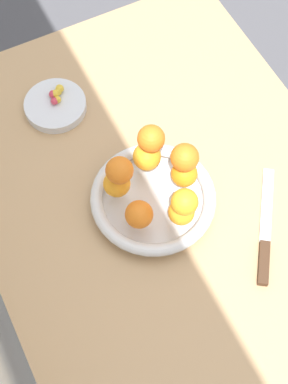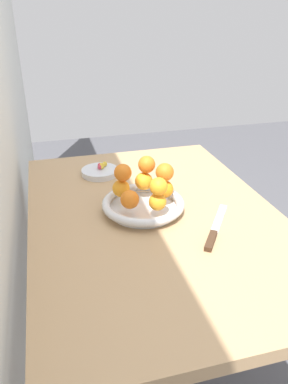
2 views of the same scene
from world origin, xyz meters
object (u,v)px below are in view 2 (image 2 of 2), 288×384
fruit_bowl (143,205)px  candy_ball_4 (100,167)px  orange_0 (121,188)px  orange_1 (130,199)px  orange_2 (158,202)px  orange_8 (146,165)px  orange_3 (165,189)px  orange_7 (159,186)px  dining_table (154,237)px  candy_dish (100,172)px  orange_6 (123,173)px  candy_ball_5 (103,165)px  knife (215,230)px  candy_ball_1 (101,165)px  candy_ball_0 (105,164)px  candy_ball_3 (102,167)px  candy_ball_2 (100,165)px  orange_4 (144,181)px  orange_5 (165,172)px

fruit_bowl → candy_ball_4: bearing=15.4°
orange_0 → orange_1: (-0.08, -0.01, 0.00)m
orange_2 → orange_8: orange_8 is taller
orange_3 → orange_7: 0.10m
dining_table → fruit_bowl: size_ratio=4.29×
candy_dish → orange_6: (-0.28, -0.03, 0.11)m
orange_1 → candy_ball_5: size_ratio=3.43×
knife → orange_2: bearing=56.2°
orange_1 → candy_ball_1: (0.37, 0.03, -0.04)m
candy_ball_0 → candy_ball_3: bearing=147.8°
orange_7 → candy_ball_2: 0.43m
fruit_bowl → candy_ball_0: (0.34, 0.06, 0.01)m
orange_6 → orange_7: bearing=-145.0°
orange_1 → candy_ball_3: 0.35m
candy_ball_3 → orange_4: bearing=-157.7°
orange_4 → orange_7: (-0.15, -0.00, 0.05)m
orange_4 → candy_ball_2: orange_4 is taller
orange_1 → orange_2: size_ratio=1.06×
fruit_bowl → orange_8: (0.07, -0.03, 0.10)m
candy_ball_2 → fruit_bowl: bearing=-166.1°
candy_ball_0 → knife: size_ratio=0.09×
orange_8 → orange_0: bearing=109.1°
orange_0 → orange_6: bearing=-125.7°
orange_0 → orange_4: size_ratio=0.94×
dining_table → orange_1: 0.18m
candy_ball_4 → knife: (-0.48, -0.25, -0.03)m
orange_4 → orange_5: 0.10m
fruit_bowl → orange_3: bearing=-88.8°
orange_0 → orange_8: orange_8 is taller
candy_ball_1 → candy_ball_2: 0.00m
candy_dish → candy_ball_3: (-0.00, -0.01, 0.02)m
candy_ball_3 → fruit_bowl: bearing=-165.9°
orange_5 → candy_ball_1: bearing=24.6°
candy_ball_1 → candy_ball_5: (0.00, -0.01, -0.00)m
candy_ball_1 → knife: candy_ball_1 is taller
orange_5 → orange_6: 0.13m
candy_ball_2 → candy_ball_3: bearing=-168.5°
fruit_bowl → orange_4: orange_4 is taller
orange_0 → candy_ball_4: size_ratio=3.24×
candy_ball_1 → candy_ball_4: bearing=153.4°
orange_1 → candy_ball_0: size_ratio=2.89×
orange_6 → candy_ball_0: (0.30, 0.01, -0.09)m
orange_2 → orange_6: bearing=36.1°
candy_ball_3 → candy_ball_5: size_ratio=0.99×
dining_table → orange_3: (0.03, -0.04, 0.16)m
dining_table → candy_ball_0: candy_ball_0 is taller
knife → candy_dish: bearing=27.9°
orange_1 → orange_2: orange_1 is taller
orange_2 → candy_ball_1: size_ratio=2.71×
candy_dish → candy_ball_1: (0.01, -0.01, 0.02)m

